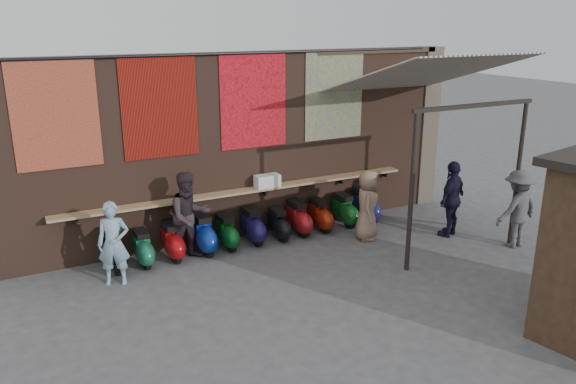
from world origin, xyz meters
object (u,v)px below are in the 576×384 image
object	(u,v)px
scooter_stool_5	(252,226)
shopper_navy	(452,199)
scooter_stool_4	(227,232)
shopper_grey	(517,208)
scooter_stool_3	(203,234)
scooter_stool_8	(320,215)
scooter_stool_2	(172,241)
scooter_stool_0	(113,251)
scooter_stool_10	(364,206)
shelf_box	(267,181)
scooter_stool_7	(298,218)
diner_right	(189,217)
scooter_stool_9	(344,210)
diner_left	(114,244)
scooter_stool_1	(143,249)
shopper_tan	(367,205)
scooter_stool_6	(278,225)

from	to	relation	value
scooter_stool_5	shopper_navy	distance (m)	4.43
scooter_stool_4	shopper_grey	xyz separation A→B (m)	(5.48, -2.71, 0.49)
scooter_stool_3	scooter_stool_8	distance (m)	2.80
scooter_stool_2	shopper_navy	size ratio (longest dim) A/B	0.46
scooter_stool_0	scooter_stool_2	size ratio (longest dim) A/B	1.07
scooter_stool_10	shopper_grey	size ratio (longest dim) A/B	0.50
shopper_grey	scooter_stool_0	bearing A→B (deg)	-21.79
scooter_stool_4	scooter_stool_10	distance (m)	3.51
shelf_box	scooter_stool_7	bearing A→B (deg)	-22.68
scooter_stool_7	shopper_navy	distance (m)	3.42
scooter_stool_2	shopper_grey	size ratio (longest dim) A/B	0.47
diner_right	scooter_stool_9	bearing A→B (deg)	-6.41
scooter_stool_0	diner_right	size ratio (longest dim) A/B	0.46
scooter_stool_8	diner_left	world-z (taller)	diner_left
scooter_stool_1	scooter_stool_2	xyz separation A→B (m)	(0.60, 0.03, 0.03)
scooter_stool_5	scooter_stool_10	bearing A→B (deg)	-0.69
scooter_stool_3	shelf_box	bearing A→B (deg)	9.86
scooter_stool_10	diner_left	size ratio (longest dim) A/B	0.53
diner_right	shopper_navy	size ratio (longest dim) A/B	1.06
scooter_stool_9	scooter_stool_10	world-z (taller)	scooter_stool_10
scooter_stool_9	diner_right	distance (m)	3.84
scooter_stool_5	diner_right	distance (m)	1.57
shopper_grey	scooter_stool_1	bearing A→B (deg)	-22.89
scooter_stool_2	shopper_tan	size ratio (longest dim) A/B	0.50
shelf_box	scooter_stool_4	distance (m)	1.45
diner_right	scooter_stool_8	bearing A→B (deg)	-5.49
scooter_stool_3	diner_right	bearing A→B (deg)	-148.21
scooter_stool_9	diner_left	xyz separation A→B (m)	(-5.35, -0.62, 0.41)
scooter_stool_8	shopper_tan	size ratio (longest dim) A/B	0.48
shelf_box	scooter_stool_2	bearing A→B (deg)	-172.40
scooter_stool_0	diner_right	distance (m)	1.57
scooter_stool_3	shopper_navy	xyz separation A→B (m)	(5.22, -1.61, 0.45)
shopper_navy	scooter_stool_8	bearing A→B (deg)	-55.80
scooter_stool_8	shopper_navy	world-z (taller)	shopper_navy
scooter_stool_0	scooter_stool_5	size ratio (longest dim) A/B	1.06
scooter_stool_3	scooter_stool_2	bearing A→B (deg)	-178.04
scooter_stool_7	scooter_stool_9	world-z (taller)	scooter_stool_7
scooter_stool_6	shopper_tan	bearing A→B (deg)	-26.62
diner_right	scooter_stool_3	bearing A→B (deg)	22.32
shelf_box	scooter_stool_6	size ratio (longest dim) A/B	0.77
shelf_box	scooter_stool_4	world-z (taller)	shelf_box
scooter_stool_7	scooter_stool_10	world-z (taller)	scooter_stool_10
scooter_stool_2	scooter_stool_7	xyz separation A→B (m)	(2.90, 0.04, 0.00)
scooter_stool_3	scooter_stool_9	distance (m)	3.46
diner_left	shopper_tan	bearing A→B (deg)	15.44
shopper_tan	diner_right	bearing A→B (deg)	113.85
scooter_stool_4	scooter_stool_9	size ratio (longest dim) A/B	0.95
scooter_stool_9	diner_right	xyz separation A→B (m)	(-3.79, -0.20, 0.54)
shelf_box	scooter_stool_10	distance (m)	2.58
diner_right	shopper_tan	world-z (taller)	diner_right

